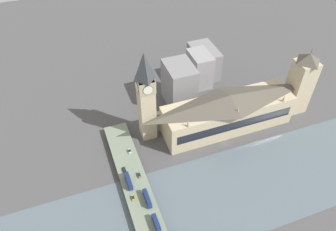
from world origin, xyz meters
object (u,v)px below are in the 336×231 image
Objects in this scene: road_bridge at (146,216)px; clock_tower at (146,96)px; parliament_hall at (228,112)px; car_southbound_mid at (139,175)px; car_southbound_extra at (124,170)px; double_decker_bus_rear at (147,198)px; double_decker_bus_lead at (156,223)px; car_northbound_lead at (129,151)px; double_decker_bus_mid at (129,181)px; victoria_tower at (301,83)px; car_northbound_mid at (133,198)px.

clock_tower is at bearing -18.46° from road_bridge.
parliament_hall is 78.54m from car_southbound_mid.
double_decker_bus_rear is at bearing -164.46° from car_southbound_extra.
double_decker_bus_lead reaches higher than double_decker_bus_rear.
car_northbound_lead is at bearing 129.74° from clock_tower.
parliament_hall is 86.63m from double_decker_bus_rear.
parliament_hall is 86.54m from double_decker_bus_mid.
car_northbound_lead is (24.62, -7.07, -1.91)m from double_decker_bus_mid.
car_southbound_extra is (6.99, 7.77, -0.02)m from car_southbound_mid.
clock_tower is at bearing -17.96° from double_decker_bus_rear.
double_decker_bus_lead is (-71.92, 17.87, -29.64)m from clock_tower.
victoria_tower is at bearing -82.95° from car_southbound_extra.
clock_tower is 39.17m from car_northbound_lead.
car_northbound_lead is 36.67m from car_northbound_mid.
road_bridge is 49.32m from car_northbound_lead.
double_decker_bus_mid is 17.15m from double_decker_bus_rear.
parliament_hall reaches higher than car_northbound_lead.
car_southbound_extra is (42.89, 7.22, -1.90)m from double_decker_bus_lead.
car_northbound_lead is at bearing -0.08° from double_decker_bus_rear.
clock_tower is 15.01× the size of car_southbound_extra.
double_decker_bus_mid is (32.50, 7.00, -0.06)m from double_decker_bus_lead.
double_decker_bus_mid is 25.69m from car_northbound_lead.
victoria_tower is (-11.62, -115.64, -11.52)m from clock_tower.
double_decker_bus_rear is 19.14m from car_southbound_mid.
victoria_tower is 134.98m from car_northbound_lead.
victoria_tower is 136.65m from car_southbound_mid.
double_decker_bus_lead is at bearing -156.32° from road_bridge.
clock_tower is 65.04m from double_decker_bus_rear.
car_southbound_mid is at bearing -131.98° from car_southbound_extra.
road_bridge is (-63.96, 21.36, -33.12)m from clock_tower.
double_decker_bus_rear is 8.94m from car_northbound_mid.
clock_tower is at bearing -25.67° from car_southbound_mid.
double_decker_bus_mid reaches higher than car_northbound_mid.
road_bridge is 10.17m from double_decker_bus_rear.
car_northbound_lead is (-3.12, 74.51, -9.90)m from parliament_hall.
road_bridge is 13.22× the size of double_decker_bus_rear.
road_bridge is at bearing -163.07° from car_northbound_mid.
victoria_tower is 0.35× the size of road_bridge.
clock_tower is 17.91× the size of car_northbound_mid.
parliament_hall is at bearing -64.60° from car_northbound_mid.
double_decker_bus_rear is 2.49× the size of car_southbound_mid.
parliament_hall is 24.44× the size of car_northbound_mid.
car_northbound_mid is 21.63m from car_southbound_extra.
car_northbound_mid is (-11.25, 0.54, -1.83)m from double_decker_bus_mid.
double_decker_bus_lead reaches higher than car_northbound_lead.
double_decker_bus_lead is (-7.95, -3.49, 3.48)m from road_bridge.
double_decker_bus_lead is 33.24m from double_decker_bus_mid.
car_northbound_lead is at bearing 91.36° from victoria_tower.
car_northbound_lead is at bearing -16.02° from double_decker_bus_mid.
double_decker_bus_rear is 27.08m from car_southbound_extra.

